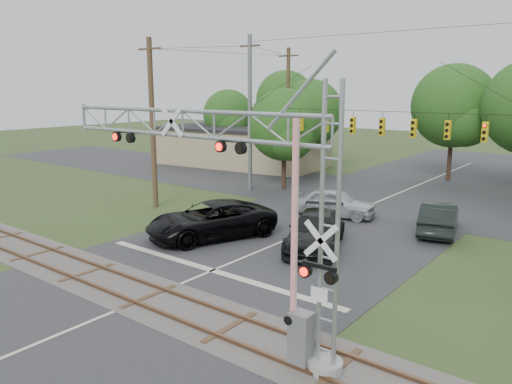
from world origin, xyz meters
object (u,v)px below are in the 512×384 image
Objects in this scene: pickup_black at (211,220)px; sedan_silver at (335,203)px; commercial_building at (243,146)px; traffic_signal_span at (380,122)px; crossing_gantry at (231,185)px; car_dark at (316,231)px.

sedan_silver is (2.93, 7.89, -0.10)m from pickup_black.
commercial_building is at bearing 147.75° from pickup_black.
sedan_silver is at bearing -113.78° from traffic_signal_span.
pickup_black is at bearing -61.35° from commercial_building.
commercial_building is (-17.58, 12.61, 1.08)m from sedan_silver.
crossing_gantry is 16.61m from sedan_silver.
commercial_building is at bearing 114.76° from car_dark.
sedan_silver is (-4.90, 15.35, -4.04)m from crossing_gantry.
commercial_building reaches higher than sedan_silver.
commercial_building is (-22.48, 27.96, -2.96)m from crossing_gantry.
car_dark is 0.34× the size of commercial_building.
car_dark is (0.96, -9.04, -4.79)m from traffic_signal_span.
pickup_black is at bearing 136.38° from crossing_gantry.
sedan_silver is (-2.29, 6.02, -0.02)m from car_dark.
traffic_signal_span is 21.53m from commercial_building.
pickup_black is 25.22m from commercial_building.
pickup_black reaches higher than sedan_silver.
car_dark reaches higher than sedan_silver.
sedan_silver is at bearing -42.56° from commercial_building.
commercial_building is (-18.91, 9.59, -3.73)m from traffic_signal_span.
pickup_black is at bearing -111.31° from traffic_signal_span.
traffic_signal_span reaches higher than crossing_gantry.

